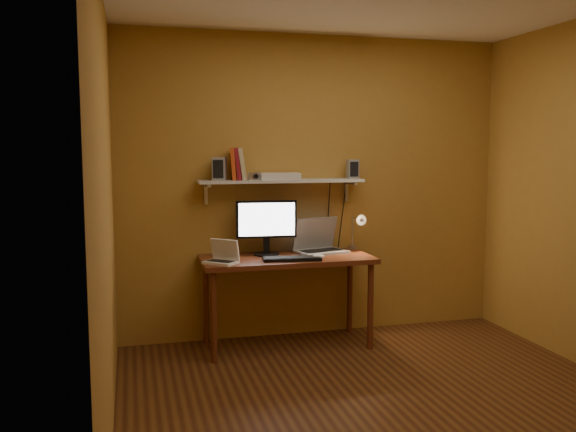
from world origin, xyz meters
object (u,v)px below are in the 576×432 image
object	(u,v)px
speaker_left	(219,169)
router	(279,176)
wall_shelf	(281,181)
netbook	(223,256)
mouse	(318,257)
desk_lamp	(357,227)
keyboard	(292,259)
desk	(287,267)
monitor	(266,225)
speaker_right	(353,169)
shelf_camera	(255,176)
laptop	(318,243)

from	to	relation	value
speaker_left	router	size ratio (longest dim) A/B	0.57
wall_shelf	netbook	size ratio (longest dim) A/B	4.72
mouse	desk_lamp	world-z (taller)	desk_lamp
keyboard	router	size ratio (longest dim) A/B	1.39
desk	keyboard	distance (m)	0.18
mouse	router	bearing A→B (deg)	118.45
monitor	speaker_right	xyz separation A→B (m)	(0.78, 0.08, 0.45)
shelf_camera	router	distance (m)	0.23
monitor	speaker_left	xyz separation A→B (m)	(-0.38, 0.06, 0.46)
netbook	keyboard	world-z (taller)	netbook
mouse	netbook	bearing A→B (deg)	171.43
desk	laptop	distance (m)	0.39
wall_shelf	netbook	world-z (taller)	wall_shelf
netbook	keyboard	xyz separation A→B (m)	(0.55, -0.02, -0.04)
laptop	desk	bearing A→B (deg)	-168.30
mouse	speaker_left	size ratio (longest dim) A/B	0.57
speaker_right	shelf_camera	world-z (taller)	speaker_right
speaker_left	speaker_right	xyz separation A→B (m)	(1.16, 0.02, -0.01)
monitor	mouse	world-z (taller)	monitor
shelf_camera	router	xyz separation A→B (m)	(0.22, 0.05, -0.01)
router	speaker_left	bearing A→B (deg)	-179.85
mouse	router	xyz separation A→B (m)	(-0.24, 0.34, 0.63)
keyboard	router	world-z (taller)	router
monitor	speaker_left	bearing A→B (deg)	175.00
mouse	speaker_right	world-z (taller)	speaker_right
keyboard	speaker_left	xyz separation A→B (m)	(-0.52, 0.34, 0.71)
shelf_camera	router	bearing A→B (deg)	13.99
desk	shelf_camera	size ratio (longest dim) A/B	12.29
speaker_right	desk_lamp	bearing A→B (deg)	-71.49
desk_lamp	monitor	bearing A→B (deg)	-179.91
laptop	speaker_left	distance (m)	1.06
speaker_right	router	size ratio (longest dim) A/B	0.49
laptop	netbook	world-z (taller)	laptop
monitor	router	world-z (taller)	router
wall_shelf	desk_lamp	world-z (taller)	wall_shelf
monitor	desk_lamp	world-z (taller)	monitor
desk	shelf_camera	world-z (taller)	shelf_camera
wall_shelf	speaker_left	bearing A→B (deg)	-178.84
mouse	desk_lamp	bearing A→B (deg)	25.63
router	netbook	bearing A→B (deg)	-149.33
monitor	laptop	xyz separation A→B (m)	(0.46, 0.04, -0.18)
mouse	shelf_camera	distance (m)	0.84
wall_shelf	mouse	world-z (taller)	wall_shelf
netbook	speaker_left	world-z (taller)	speaker_left
laptop	mouse	distance (m)	0.33
monitor	keyboard	xyz separation A→B (m)	(0.14, -0.28, -0.24)
desk	desk_lamp	xyz separation A→B (m)	(0.66, 0.13, 0.29)
desk	keyboard	world-z (taller)	keyboard
wall_shelf	laptop	xyz separation A→B (m)	(0.32, -0.03, -0.53)
laptop	speaker_right	bearing A→B (deg)	-7.25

